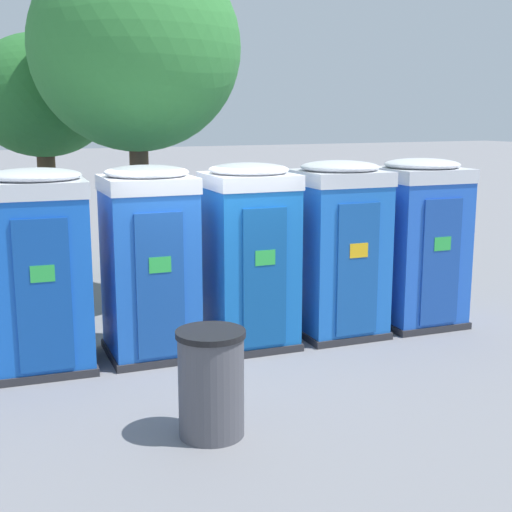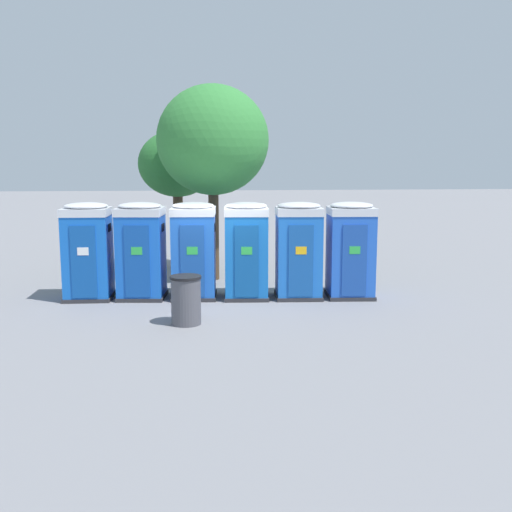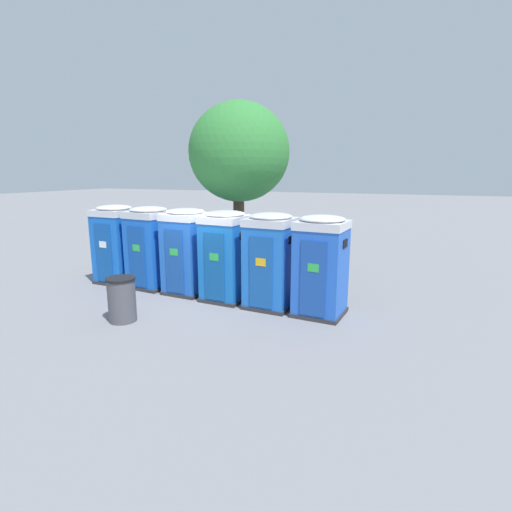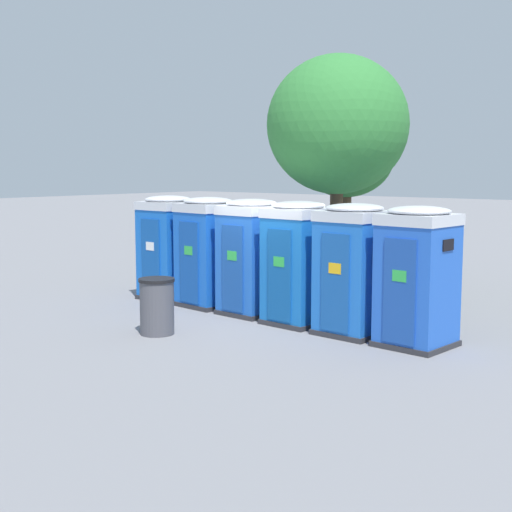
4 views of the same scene
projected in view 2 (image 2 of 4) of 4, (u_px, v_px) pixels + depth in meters
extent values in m
plane|color=slate|center=(220.00, 299.00, 15.80)|extent=(120.00, 120.00, 0.00)
cube|color=#2D2D33|center=(90.00, 296.00, 15.85)|extent=(1.23, 1.23, 0.10)
cube|color=blue|center=(88.00, 256.00, 15.68)|extent=(1.17, 1.17, 2.10)
cube|color=#11499E|center=(84.00, 262.00, 15.11)|extent=(0.63, 0.05, 1.85)
cube|color=white|center=(83.00, 251.00, 15.05)|extent=(0.28, 0.01, 0.20)
cube|color=black|center=(110.00, 227.00, 15.60)|extent=(0.03, 0.36, 0.20)
cube|color=silver|center=(86.00, 212.00, 15.50)|extent=(1.21, 1.20, 0.20)
ellipsoid|color=silver|center=(86.00, 206.00, 15.47)|extent=(1.15, 1.14, 0.18)
cube|color=#2D2D33|center=(143.00, 296.00, 15.93)|extent=(1.32, 1.31, 0.10)
cube|color=blue|center=(141.00, 255.00, 15.76)|extent=(1.26, 1.24, 2.10)
cube|color=#12469F|center=(137.00, 262.00, 15.19)|extent=(0.64, 0.09, 1.85)
cube|color=green|center=(137.00, 251.00, 15.13)|extent=(0.28, 0.03, 0.20)
cube|color=black|center=(163.00, 227.00, 15.64)|extent=(0.06, 0.36, 0.20)
cube|color=silver|center=(140.00, 211.00, 15.58)|extent=(1.30, 1.28, 0.20)
ellipsoid|color=silver|center=(140.00, 206.00, 15.55)|extent=(1.23, 1.22, 0.18)
cube|color=#2D2D33|center=(195.00, 295.00, 15.97)|extent=(1.23, 1.27, 0.10)
cube|color=blue|center=(194.00, 255.00, 15.80)|extent=(1.17, 1.21, 2.10)
cube|color=#18489C|center=(192.00, 261.00, 15.23)|extent=(0.61, 0.07, 1.85)
cube|color=green|center=(192.00, 251.00, 15.17)|extent=(0.28, 0.03, 0.20)
cube|color=black|center=(215.00, 227.00, 15.70)|extent=(0.05, 0.36, 0.20)
cube|color=silver|center=(193.00, 211.00, 15.62)|extent=(1.21, 1.24, 0.20)
ellipsoid|color=silver|center=(193.00, 206.00, 15.59)|extent=(1.15, 1.18, 0.18)
cube|color=#2D2D33|center=(246.00, 296.00, 15.95)|extent=(1.23, 1.27, 0.10)
cube|color=blue|center=(246.00, 255.00, 15.78)|extent=(1.17, 1.21, 2.10)
cube|color=#114E98|center=(247.00, 261.00, 15.22)|extent=(0.61, 0.07, 1.85)
cube|color=green|center=(247.00, 251.00, 15.15)|extent=(0.28, 0.03, 0.20)
cube|color=black|center=(268.00, 227.00, 15.69)|extent=(0.05, 0.36, 0.20)
cube|color=silver|center=(246.00, 211.00, 15.60)|extent=(1.21, 1.24, 0.20)
ellipsoid|color=silver|center=(246.00, 206.00, 15.58)|extent=(1.15, 1.18, 0.18)
cube|color=#2D2D33|center=(298.00, 295.00, 16.00)|extent=(1.28, 1.27, 0.10)
cube|color=blue|center=(298.00, 255.00, 15.83)|extent=(1.21, 1.21, 2.10)
cube|color=#164FA0|center=(301.00, 261.00, 15.26)|extent=(0.63, 0.07, 1.85)
cube|color=yellow|center=(301.00, 251.00, 15.20)|extent=(0.28, 0.02, 0.20)
cube|color=black|center=(321.00, 227.00, 15.73)|extent=(0.05, 0.36, 0.20)
cube|color=silver|center=(299.00, 211.00, 15.65)|extent=(1.25, 1.24, 0.20)
ellipsoid|color=silver|center=(299.00, 206.00, 15.62)|extent=(1.19, 1.18, 0.18)
cube|color=#2D2D33|center=(349.00, 295.00, 16.06)|extent=(1.29, 1.28, 0.10)
cube|color=blue|center=(350.00, 254.00, 15.88)|extent=(1.23, 1.21, 2.10)
cube|color=#1A46A1|center=(354.00, 261.00, 15.32)|extent=(0.63, 0.07, 1.85)
cube|color=green|center=(355.00, 250.00, 15.26)|extent=(0.28, 0.03, 0.20)
cube|color=black|center=(373.00, 227.00, 15.79)|extent=(0.05, 0.36, 0.20)
cube|color=silver|center=(351.00, 211.00, 15.70)|extent=(1.26, 1.25, 0.20)
ellipsoid|color=silver|center=(351.00, 205.00, 15.68)|extent=(1.20, 1.19, 0.18)
cylinder|color=#4C3826|center=(178.00, 225.00, 20.27)|extent=(0.33, 0.33, 2.91)
ellipsoid|color=#286B2D|center=(177.00, 164.00, 19.95)|extent=(2.59, 2.59, 2.21)
cylinder|color=#4C3826|center=(214.00, 226.00, 18.19)|extent=(0.31, 0.31, 3.32)
ellipsoid|color=#337F38|center=(213.00, 140.00, 17.79)|extent=(3.34, 3.34, 3.26)
cylinder|color=#4C4C54|center=(186.00, 301.00, 13.28)|extent=(0.66, 0.66, 1.03)
cylinder|color=black|center=(186.00, 277.00, 13.19)|extent=(0.70, 0.70, 0.06)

